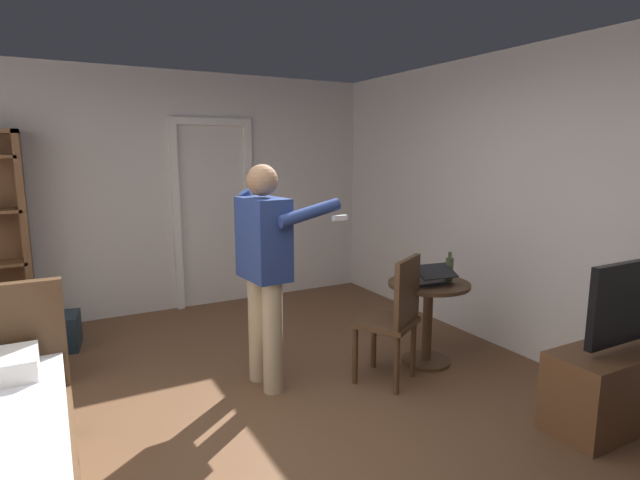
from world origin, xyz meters
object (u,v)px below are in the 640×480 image
at_px(side_table, 428,309).
at_px(suitcase_small, 23,359).
at_px(tv_flatscreen, 624,374).
at_px(suitcase_dark, 45,334).
at_px(person_blue_shirt, 265,261).
at_px(wooden_chair, 395,314).
at_px(laptop, 429,278).
at_px(bottle_on_table, 449,270).

bearing_deg(side_table, suitcase_small, 158.18).
bearing_deg(suitcase_small, side_table, -16.15).
xyz_separation_m(tv_flatscreen, side_table, (-0.54, 1.32, 0.16)).
height_order(side_table, suitcase_dark, side_table).
height_order(tv_flatscreen, person_blue_shirt, person_blue_shirt).
xyz_separation_m(wooden_chair, suitcase_dark, (-2.36, 1.99, -0.39)).
xyz_separation_m(laptop, suitcase_small, (-2.93, 1.23, -0.56)).
distance_m(tv_flatscreen, bottle_on_table, 1.39).
distance_m(wooden_chair, suitcase_small, 2.87).
distance_m(bottle_on_table, suitcase_small, 3.42).
bearing_deg(bottle_on_table, laptop, 168.05).
bearing_deg(suitcase_small, tv_flatscreen, -29.91).
height_order(tv_flatscreen, laptop, tv_flatscreen).
height_order(tv_flatscreen, bottle_on_table, tv_flatscreen).
height_order(side_table, person_blue_shirt, person_blue_shirt).
relative_size(tv_flatscreen, laptop, 3.21).
height_order(tv_flatscreen, suitcase_dark, tv_flatscreen).
bearing_deg(laptop, suitcase_small, 157.22).
distance_m(laptop, person_blue_shirt, 1.35).
distance_m(tv_flatscreen, laptop, 1.47).
height_order(laptop, person_blue_shirt, person_blue_shirt).
bearing_deg(person_blue_shirt, tv_flatscreen, -40.31).
relative_size(tv_flatscreen, suitcase_small, 2.17).
bearing_deg(side_table, bottle_on_table, -29.74).
height_order(bottle_on_table, suitcase_small, bottle_on_table).
height_order(bottle_on_table, person_blue_shirt, person_blue_shirt).
bearing_deg(laptop, suitcase_dark, 146.11).
relative_size(bottle_on_table, wooden_chair, 0.26).
xyz_separation_m(tv_flatscreen, laptop, (-0.57, 1.28, 0.44)).
xyz_separation_m(side_table, wooden_chair, (-0.46, -0.16, 0.07)).
height_order(bottle_on_table, suitcase_dark, bottle_on_table).
distance_m(wooden_chair, suitcase_dark, 3.11).
bearing_deg(bottle_on_table, side_table, 150.26).
bearing_deg(wooden_chair, laptop, 14.98).
bearing_deg(wooden_chair, suitcase_small, 151.76).
bearing_deg(laptop, bottle_on_table, -11.95).
bearing_deg(suitcase_small, wooden_chair, -22.57).
bearing_deg(bottle_on_table, person_blue_shirt, 166.72).
bearing_deg(suitcase_dark, laptop, -24.76).
bearing_deg(side_table, laptop, -129.86).
bearing_deg(tv_flatscreen, bottle_on_table, 107.79).
xyz_separation_m(laptop, person_blue_shirt, (-1.30, 0.31, 0.22)).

